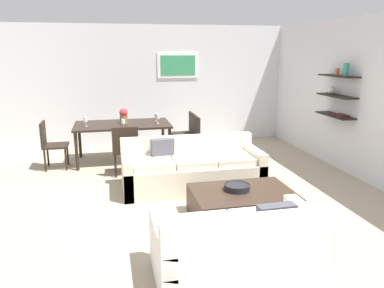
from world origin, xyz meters
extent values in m
plane|color=tan|center=(0.00, 0.00, 0.00)|extent=(18.00, 18.00, 0.00)
cube|color=silver|center=(0.30, 3.53, 1.35)|extent=(8.40, 0.06, 2.70)
cube|color=white|center=(0.49, 3.48, 1.80)|extent=(0.95, 0.02, 0.56)
cube|color=#338C59|center=(0.49, 3.47, 1.80)|extent=(0.80, 0.01, 0.45)
cube|color=silver|center=(3.03, 0.60, 1.35)|extent=(0.06, 8.20, 2.70)
cube|color=black|center=(2.86, 0.76, 1.70)|extent=(0.28, 0.90, 0.02)
cube|color=black|center=(2.86, 0.76, 1.35)|extent=(0.28, 0.90, 0.02)
cube|color=black|center=(2.86, 0.76, 1.00)|extent=(0.28, 0.90, 0.02)
cylinder|color=teal|center=(2.86, 0.56, 1.82)|extent=(0.10, 0.10, 0.22)
sphere|color=silver|center=(2.86, 0.94, 1.43)|extent=(0.14, 0.14, 0.14)
cylinder|color=#D85933|center=(2.86, 0.81, 1.77)|extent=(0.07, 0.07, 0.12)
cube|color=#4C1E19|center=(2.86, 0.61, 1.03)|extent=(0.20, 0.28, 0.03)
cube|color=beige|center=(0.12, 0.30, 0.21)|extent=(2.18, 0.90, 0.42)
cube|color=beige|center=(0.12, 0.67, 0.60)|extent=(2.18, 0.16, 0.36)
cube|color=beige|center=(-0.90, 0.30, 0.30)|extent=(0.14, 0.90, 0.60)
cube|color=beige|center=(1.14, 0.30, 0.30)|extent=(0.14, 0.90, 0.60)
cube|color=beige|center=(-0.51, 0.26, 0.47)|extent=(0.61, 0.70, 0.10)
cube|color=beige|center=(0.12, 0.26, 0.47)|extent=(0.61, 0.70, 0.10)
cube|color=beige|center=(0.76, 0.26, 0.47)|extent=(0.61, 0.70, 0.10)
cube|color=#4C4C56|center=(-0.32, 0.49, 0.60)|extent=(0.37, 0.16, 0.36)
cube|color=white|center=(0.04, -2.15, 0.21)|extent=(1.62, 0.90, 0.42)
cube|color=white|center=(0.04, -2.52, 0.60)|extent=(1.62, 0.16, 0.36)
cube|color=white|center=(0.78, -2.15, 0.30)|extent=(0.14, 0.90, 0.60)
cube|color=white|center=(-0.70, -2.15, 0.30)|extent=(0.14, 0.90, 0.60)
cube|color=white|center=(0.37, -2.11, 0.47)|extent=(0.65, 0.70, 0.10)
cube|color=white|center=(-0.30, -2.11, 0.47)|extent=(0.65, 0.70, 0.10)
cube|color=#4C4C56|center=(0.33, -2.34, 0.60)|extent=(0.36, 0.13, 0.36)
cube|color=#38281E|center=(0.51, -0.95, 0.19)|extent=(1.30, 0.92, 0.38)
cylinder|color=black|center=(0.45, -0.90, 0.42)|extent=(0.34, 0.34, 0.07)
torus|color=black|center=(0.45, -0.90, 0.45)|extent=(0.34, 0.34, 0.02)
cube|color=black|center=(-0.87, 2.11, 0.73)|extent=(1.83, 1.03, 0.04)
cylinder|color=black|center=(-1.73, 1.65, 0.35)|extent=(0.06, 0.06, 0.71)
cylinder|color=black|center=(-0.02, 1.65, 0.35)|extent=(0.06, 0.06, 0.71)
cylinder|color=black|center=(-1.73, 2.56, 0.35)|extent=(0.06, 0.06, 0.71)
cylinder|color=black|center=(-0.02, 2.56, 0.35)|extent=(0.06, 0.06, 0.71)
cube|color=black|center=(-2.11, 1.87, 0.43)|extent=(0.44, 0.44, 0.04)
cube|color=black|center=(-2.31, 1.87, 0.67)|extent=(0.04, 0.44, 0.43)
cylinder|color=black|center=(-1.93, 1.69, 0.21)|extent=(0.04, 0.04, 0.41)
cylinder|color=black|center=(-1.93, 2.05, 0.21)|extent=(0.04, 0.04, 0.41)
cylinder|color=black|center=(-2.29, 1.69, 0.21)|extent=(0.04, 0.04, 0.41)
cylinder|color=black|center=(-2.29, 2.05, 0.21)|extent=(0.04, 0.04, 0.41)
cube|color=black|center=(-0.87, 1.27, 0.43)|extent=(0.44, 0.44, 0.04)
cube|color=black|center=(-0.87, 1.07, 0.67)|extent=(0.44, 0.04, 0.43)
cylinder|color=black|center=(-0.69, 1.45, 0.21)|extent=(0.04, 0.04, 0.41)
cylinder|color=black|center=(-1.05, 1.45, 0.21)|extent=(0.04, 0.04, 0.41)
cylinder|color=black|center=(-0.69, 1.09, 0.21)|extent=(0.04, 0.04, 0.41)
cylinder|color=black|center=(-1.05, 1.09, 0.21)|extent=(0.04, 0.04, 0.41)
cube|color=black|center=(0.36, 2.34, 0.43)|extent=(0.44, 0.44, 0.04)
cube|color=black|center=(0.56, 2.34, 0.67)|extent=(0.04, 0.44, 0.43)
cylinder|color=black|center=(0.18, 2.52, 0.21)|extent=(0.04, 0.04, 0.41)
cylinder|color=black|center=(0.18, 2.16, 0.21)|extent=(0.04, 0.04, 0.41)
cylinder|color=black|center=(0.54, 2.52, 0.21)|extent=(0.04, 0.04, 0.41)
cylinder|color=black|center=(0.54, 2.16, 0.21)|extent=(0.04, 0.04, 0.41)
cube|color=black|center=(0.36, 1.87, 0.43)|extent=(0.44, 0.44, 0.04)
cube|color=black|center=(0.56, 1.87, 0.67)|extent=(0.04, 0.44, 0.43)
cylinder|color=black|center=(0.18, 2.05, 0.21)|extent=(0.04, 0.04, 0.41)
cylinder|color=black|center=(0.18, 1.69, 0.21)|extent=(0.04, 0.04, 0.41)
cylinder|color=black|center=(0.54, 2.05, 0.21)|extent=(0.04, 0.04, 0.41)
cylinder|color=black|center=(0.54, 1.69, 0.21)|extent=(0.04, 0.04, 0.41)
cylinder|color=silver|center=(-0.19, 2.23, 0.75)|extent=(0.06, 0.06, 0.01)
cylinder|color=silver|center=(-0.19, 2.23, 0.79)|extent=(0.01, 0.01, 0.07)
cylinder|color=silver|center=(-0.19, 2.23, 0.87)|extent=(0.07, 0.07, 0.09)
cylinder|color=silver|center=(-0.19, 1.98, 0.75)|extent=(0.06, 0.06, 0.01)
cylinder|color=silver|center=(-0.19, 1.98, 0.80)|extent=(0.01, 0.01, 0.09)
cylinder|color=silver|center=(-0.19, 1.98, 0.89)|extent=(0.07, 0.07, 0.10)
cylinder|color=silver|center=(-1.55, 1.98, 0.75)|extent=(0.06, 0.06, 0.01)
cylinder|color=silver|center=(-1.55, 1.98, 0.80)|extent=(0.01, 0.01, 0.08)
cylinder|color=silver|center=(-1.55, 1.98, 0.88)|extent=(0.07, 0.07, 0.09)
cylinder|color=silver|center=(-0.87, 1.65, 0.75)|extent=(0.06, 0.06, 0.01)
cylinder|color=silver|center=(-0.87, 1.65, 0.80)|extent=(0.01, 0.01, 0.08)
cylinder|color=silver|center=(-0.87, 1.65, 0.88)|extent=(0.07, 0.07, 0.08)
cylinder|color=olive|center=(-0.84, 2.10, 0.83)|extent=(0.15, 0.15, 0.16)
sphere|color=red|center=(-0.84, 2.10, 0.97)|extent=(0.16, 0.16, 0.16)
camera|label=1|loc=(-1.12, -5.32, 2.15)|focal=35.76mm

